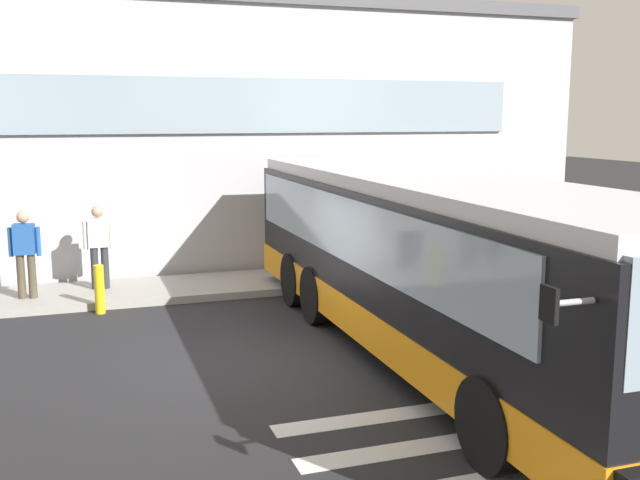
% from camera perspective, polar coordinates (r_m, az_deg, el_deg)
% --- Properties ---
extents(ground_plane, '(80.00, 90.00, 0.02)m').
position_cam_1_polar(ground_plane, '(10.96, -5.97, -9.58)').
color(ground_plane, '#232326').
rests_on(ground_plane, ground).
extents(bay_paint_stripes, '(4.40, 3.96, 0.01)m').
position_cam_1_polar(bay_paint_stripes, '(8.12, 15.88, -16.95)').
color(bay_paint_stripes, silver).
rests_on(bay_paint_stripes, ground).
extents(terminal_building, '(21.75, 13.80, 6.29)m').
position_cam_1_polar(terminal_building, '(21.77, -14.81, 8.11)').
color(terminal_building, '#B7B7BC').
rests_on(terminal_building, ground).
extents(boarding_curb, '(23.95, 2.00, 0.15)m').
position_cam_1_polar(boarding_curb, '(15.48, -9.96, -3.64)').
color(boarding_curb, '#9E9B93').
rests_on(boarding_curb, ground).
extents(bus_main_foreground, '(3.11, 10.97, 2.70)m').
position_cam_1_polar(bus_main_foreground, '(11.14, 8.97, -2.17)').
color(bus_main_foreground, black).
rests_on(bus_main_foreground, ground).
extents(passenger_by_doorway, '(0.58, 0.28, 1.68)m').
position_cam_1_polar(passenger_by_doorway, '(14.96, -21.84, -0.73)').
color(passenger_by_doorway, '#4C4233').
rests_on(passenger_by_doorway, boarding_curb).
extents(passenger_at_curb_edge, '(0.59, 0.23, 1.68)m').
position_cam_1_polar(passenger_at_curb_edge, '(15.31, -16.73, -0.22)').
color(passenger_at_curb_edge, '#2D2D33').
rests_on(passenger_at_curb_edge, boarding_curb).
extents(safety_bollard_yellow, '(0.18, 0.18, 0.90)m').
position_cam_1_polar(safety_bollard_yellow, '(14.07, -16.67, -3.68)').
color(safety_bollard_yellow, yellow).
rests_on(safety_bollard_yellow, ground).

